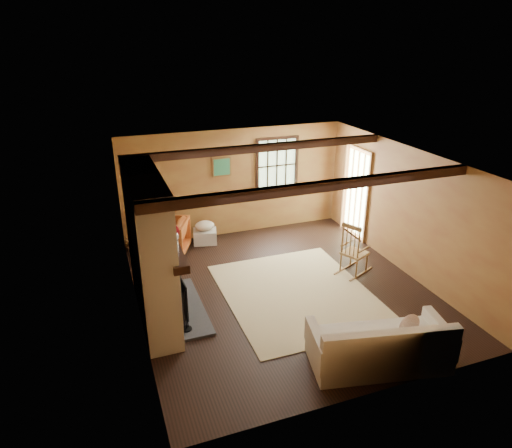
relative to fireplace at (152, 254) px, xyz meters
name	(u,v)px	position (x,y,z in m)	size (l,w,h in m)	color
ground	(282,290)	(2.23, 0.00, -1.10)	(5.50, 5.50, 0.00)	black
room_envelope	(290,199)	(2.45, 0.26, 0.53)	(5.02, 5.52, 2.44)	olive
fireplace	(152,254)	(0.00, 0.00, 0.00)	(1.02, 2.30, 2.40)	#9C5D3C
rug	(297,293)	(2.43, -0.20, -1.10)	(2.50, 3.00, 0.01)	tan
rocking_chair	(354,252)	(3.76, 0.14, -0.66)	(0.85, 0.68, 1.04)	tan
sofa	(380,348)	(2.71, -2.30, -0.83)	(2.04, 1.21, 0.77)	silver
firewood_pile	(145,243)	(0.14, 2.58, -0.97)	(0.73, 0.13, 0.27)	#503522
laundry_basket	(205,237)	(1.42, 2.42, -0.95)	(0.50, 0.38, 0.30)	silver
basket_pillow	(205,226)	(1.42, 2.42, -0.70)	(0.43, 0.34, 0.21)	silver
armchair	(167,237)	(0.57, 2.20, -0.73)	(0.80, 0.82, 0.74)	#BF6026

